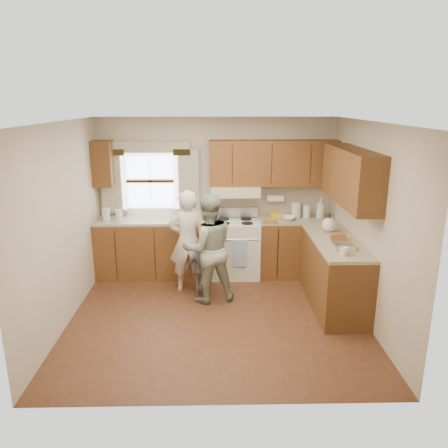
{
  "coord_description": "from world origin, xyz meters",
  "views": [
    {
      "loc": [
        -0.02,
        -5.2,
        2.74
      ],
      "look_at": [
        0.1,
        0.4,
        1.15
      ],
      "focal_mm": 35.0,
      "sensor_mm": 36.0,
      "label": 1
    }
  ],
  "objects_px": {
    "stove": "(235,247)",
    "woman_right": "(208,248)",
    "child": "(202,268)",
    "woman_left": "(188,241)"
  },
  "relations": [
    {
      "from": "woman_left",
      "to": "child",
      "type": "relative_size",
      "value": 1.83
    },
    {
      "from": "woman_right",
      "to": "child",
      "type": "height_order",
      "value": "woman_right"
    },
    {
      "from": "stove",
      "to": "woman_left",
      "type": "height_order",
      "value": "woman_left"
    },
    {
      "from": "woman_right",
      "to": "child",
      "type": "distance_m",
      "value": 0.39
    },
    {
      "from": "stove",
      "to": "woman_left",
      "type": "bearing_deg",
      "value": -140.87
    },
    {
      "from": "stove",
      "to": "woman_left",
      "type": "distance_m",
      "value": 0.97
    },
    {
      "from": "stove",
      "to": "child",
      "type": "height_order",
      "value": "stove"
    },
    {
      "from": "stove",
      "to": "woman_left",
      "type": "relative_size",
      "value": 0.7
    },
    {
      "from": "stove",
      "to": "woman_right",
      "type": "height_order",
      "value": "woman_right"
    },
    {
      "from": "woman_right",
      "to": "child",
      "type": "xyz_separation_m",
      "value": [
        -0.1,
        0.14,
        -0.35
      ]
    }
  ]
}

